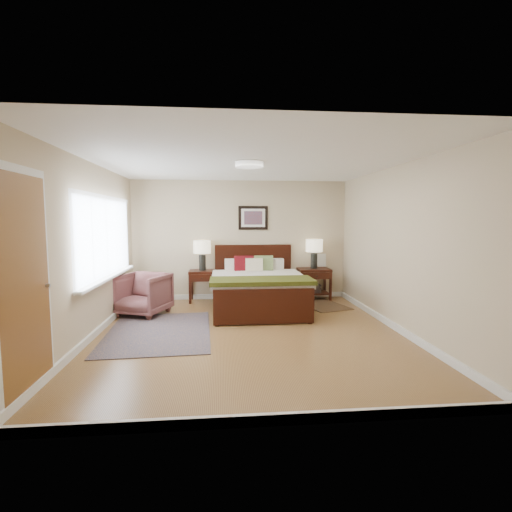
% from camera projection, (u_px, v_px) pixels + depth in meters
% --- Properties ---
extents(floor, '(5.00, 5.00, 0.00)m').
position_uv_depth(floor, '(250.00, 333.00, 5.50)').
color(floor, olive).
rests_on(floor, ground).
extents(back_wall, '(4.50, 0.04, 2.50)m').
position_uv_depth(back_wall, '(241.00, 240.00, 7.85)').
color(back_wall, '#C0AA8B').
rests_on(back_wall, ground).
extents(front_wall, '(4.50, 0.04, 2.50)m').
position_uv_depth(front_wall, '(273.00, 275.00, 2.90)').
color(front_wall, '#C0AA8B').
rests_on(front_wall, ground).
extents(left_wall, '(0.04, 5.00, 2.50)m').
position_uv_depth(left_wall, '(89.00, 251.00, 5.17)').
color(left_wall, '#C0AA8B').
rests_on(left_wall, ground).
extents(right_wall, '(0.04, 5.00, 2.50)m').
position_uv_depth(right_wall, '(398.00, 248.00, 5.58)').
color(right_wall, '#C0AA8B').
rests_on(right_wall, ground).
extents(ceiling, '(4.50, 5.00, 0.02)m').
position_uv_depth(ceiling, '(249.00, 162.00, 5.25)').
color(ceiling, white).
rests_on(ceiling, back_wall).
extents(window, '(0.11, 2.72, 1.32)m').
position_uv_depth(window, '(108.00, 239.00, 5.85)').
color(window, silver).
rests_on(window, left_wall).
extents(door, '(0.06, 1.00, 2.18)m').
position_uv_depth(door, '(25.00, 285.00, 3.45)').
color(door, silver).
rests_on(door, ground).
extents(ceil_fixture, '(0.44, 0.44, 0.08)m').
position_uv_depth(ceil_fixture, '(249.00, 164.00, 5.26)').
color(ceil_fixture, white).
rests_on(ceil_fixture, ceiling).
extents(bed, '(1.74, 2.10, 1.13)m').
position_uv_depth(bed, '(258.00, 282.00, 6.92)').
color(bed, black).
rests_on(bed, ground).
extents(wall_art, '(0.62, 0.05, 0.50)m').
position_uv_depth(wall_art, '(253.00, 218.00, 7.80)').
color(wall_art, black).
rests_on(wall_art, back_wall).
extents(nightstand_left, '(0.54, 0.49, 0.64)m').
position_uv_depth(nightstand_left, '(202.00, 277.00, 7.60)').
color(nightstand_left, black).
rests_on(nightstand_left, ground).
extents(nightstand_right, '(0.66, 0.50, 0.66)m').
position_uv_depth(nightstand_right, '(314.00, 281.00, 7.84)').
color(nightstand_right, black).
rests_on(nightstand_right, ground).
extents(lamp_left, '(0.35, 0.35, 0.61)m').
position_uv_depth(lamp_left, '(202.00, 249.00, 7.57)').
color(lamp_left, black).
rests_on(lamp_left, nightstand_left).
extents(lamp_right, '(0.35, 0.35, 0.61)m').
position_uv_depth(lamp_right, '(314.00, 248.00, 7.78)').
color(lamp_right, black).
rests_on(lamp_right, nightstand_right).
extents(armchair, '(1.04, 1.05, 0.74)m').
position_uv_depth(armchair, '(143.00, 294.00, 6.54)').
color(armchair, brown).
rests_on(armchair, ground).
extents(rug_persian, '(1.61, 2.19, 0.01)m').
position_uv_depth(rug_persian, '(159.00, 332.00, 5.56)').
color(rug_persian, '#0D1E43').
rests_on(rug_persian, ground).
extents(rug_navy, '(1.00, 1.24, 0.01)m').
position_uv_depth(rug_navy, '(323.00, 305.00, 7.30)').
color(rug_navy, black).
rests_on(rug_navy, ground).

